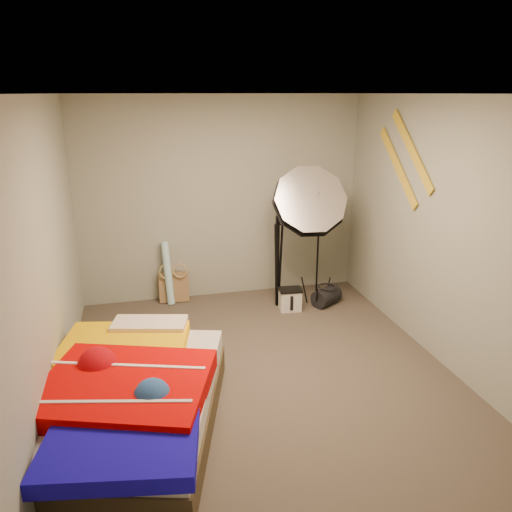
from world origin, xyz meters
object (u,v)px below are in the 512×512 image
object	(u,v)px
wrapping_roll	(168,273)
camera_tripod	(278,255)
camera_case	(290,300)
photo_umbrella	(309,203)
duffel_bag	(326,296)
bed	(127,400)
tote_bag	(174,287)

from	to	relation	value
wrapping_roll	camera_tripod	xyz separation A→B (m)	(1.30, -0.40, 0.26)
camera_case	photo_umbrella	world-z (taller)	photo_umbrella
duffel_bag	camera_tripod	distance (m)	0.81
wrapping_roll	photo_umbrella	world-z (taller)	photo_umbrella
duffel_bag	camera_tripod	world-z (taller)	camera_tripod
wrapping_roll	photo_umbrella	distance (m)	1.93
camera_case	duffel_bag	xyz separation A→B (m)	(0.49, 0.04, -0.02)
bed	camera_tripod	world-z (taller)	camera_tripod
tote_bag	photo_umbrella	size ratio (longest dim) A/B	0.20
wrapping_roll	photo_umbrella	size ratio (longest dim) A/B	0.43
bed	photo_umbrella	xyz separation A→B (m)	(2.11, 1.90, 1.03)
wrapping_roll	tote_bag	bearing A→B (deg)	34.75
camera_case	bed	bearing A→B (deg)	-130.19
tote_bag	camera_case	bearing A→B (deg)	-20.83
camera_case	photo_umbrella	distance (m)	1.20
tote_bag	wrapping_roll	distance (m)	0.22
photo_umbrella	camera_tripod	bearing A→B (deg)	153.70
wrapping_roll	bed	xyz separation A→B (m)	(-0.49, -2.45, -0.11)
duffel_bag	bed	xyz separation A→B (m)	(-2.38, -1.92, 0.17)
camera_case	duffel_bag	size ratio (longest dim) A/B	0.70
wrapping_roll	camera_tripod	bearing A→B (deg)	-16.97
camera_case	camera_tripod	xyz separation A→B (m)	(-0.11, 0.18, 0.52)
bed	camera_tripod	bearing A→B (deg)	48.99
bed	camera_tripod	size ratio (longest dim) A/B	1.99
wrapping_roll	duffel_bag	distance (m)	1.98
wrapping_roll	bed	distance (m)	2.51
duffel_bag	camera_case	bearing A→B (deg)	152.41
tote_bag	photo_umbrella	distance (m)	2.00
tote_bag	camera_case	size ratio (longest dim) A/B	1.46
bed	photo_umbrella	size ratio (longest dim) A/B	1.24
tote_bag	wrapping_roll	bearing A→B (deg)	-141.18
tote_bag	bed	distance (m)	2.57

